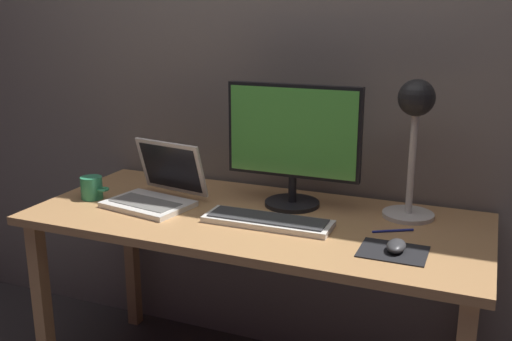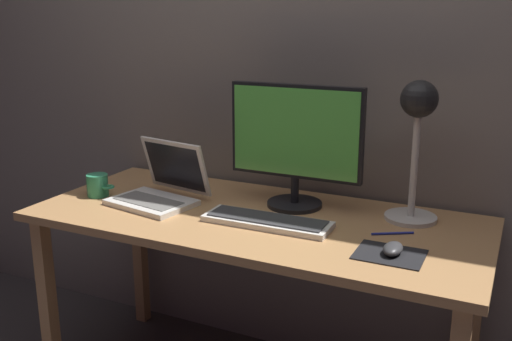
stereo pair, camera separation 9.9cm
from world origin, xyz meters
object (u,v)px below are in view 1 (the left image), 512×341
(laptop, at_px, (159,186))
(mouse, at_px, (396,246))
(keyboard_main, at_px, (268,221))
(desk_lamp, at_px, (415,125))
(monitor, at_px, (293,139))
(coffee_mug, at_px, (92,188))
(pen, at_px, (393,231))

(laptop, distance_m, mouse, 0.92)
(keyboard_main, xyz_separation_m, laptop, (-0.46, 0.06, 0.05))
(laptop, relative_size, desk_lamp, 0.72)
(monitor, distance_m, coffee_mug, 0.80)
(desk_lamp, distance_m, pen, 0.37)
(desk_lamp, xyz_separation_m, mouse, (0.01, -0.33, -0.31))
(coffee_mug, bearing_deg, keyboard_main, -0.27)
(coffee_mug, bearing_deg, monitor, 16.40)
(keyboard_main, bearing_deg, monitor, 87.16)
(laptop, relative_size, pen, 2.48)
(monitor, distance_m, desk_lamp, 0.43)
(monitor, relative_size, desk_lamp, 1.03)
(mouse, xyz_separation_m, pen, (-0.04, 0.16, -0.02))
(desk_lamp, relative_size, pen, 3.45)
(monitor, relative_size, pen, 3.57)
(coffee_mug, bearing_deg, mouse, -3.74)
(monitor, relative_size, laptop, 1.44)
(mouse, relative_size, coffee_mug, 0.82)
(mouse, bearing_deg, laptop, 171.41)
(keyboard_main, xyz_separation_m, desk_lamp, (0.43, 0.26, 0.32))
(keyboard_main, height_order, mouse, mouse)
(keyboard_main, xyz_separation_m, coffee_mug, (-0.73, 0.00, 0.03))
(monitor, height_order, desk_lamp, desk_lamp)
(mouse, bearing_deg, pen, 102.67)
(pen, bearing_deg, laptop, -178.24)
(desk_lamp, relative_size, mouse, 5.03)
(laptop, bearing_deg, keyboard_main, -7.83)
(keyboard_main, distance_m, coffee_mug, 0.73)
(laptop, xyz_separation_m, pen, (0.87, 0.03, -0.06))
(laptop, xyz_separation_m, mouse, (0.91, -0.14, -0.04))
(desk_lamp, relative_size, coffee_mug, 4.10)
(pen, bearing_deg, monitor, 161.71)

